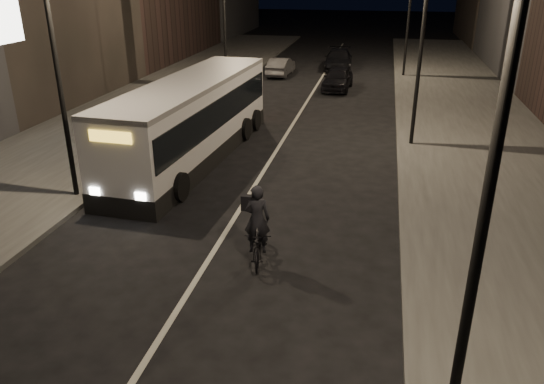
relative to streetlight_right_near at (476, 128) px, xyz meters
The scene contains 12 objects.
ground 8.55m from the streetlight_right_near, 143.12° to the left, with size 180.00×180.00×0.00m, color black.
sidewalk_right 19.02m from the streetlight_right_near, 80.02° to the left, with size 7.00×70.00×0.16m, color #353533.
sidewalk_left 23.31m from the streetlight_right_near, 127.54° to the left, with size 7.00×70.00×0.16m, color #353533.
streetlight_right_near is the anchor object (origin of this frame).
streetlight_right_mid 16.00m from the streetlight_right_near, 90.00° to the left, with size 1.20×0.44×8.12m.
streetlight_left_near 13.33m from the streetlight_right_near, 143.12° to the left, with size 1.20×0.44×8.12m.
streetlight_left_far 28.10m from the streetlight_right_near, 112.30° to the left, with size 1.20×0.44×8.12m.
city_bus 15.69m from the streetlight_right_near, 123.56° to the left, with size 3.32×11.87×3.16m.
cyclist_on_bicycle 8.04m from the streetlight_right_near, 127.59° to the left, with size 1.00×2.02×2.23m.
car_near 27.68m from the streetlight_right_near, 98.26° to the left, with size 1.65×4.09×1.39m, color black.
car_mid 32.38m from the streetlight_right_near, 105.07° to the left, with size 1.35×3.86×1.27m, color #3F3F42.
car_far 35.03m from the streetlight_right_near, 97.50° to the left, with size 2.00×4.91×1.43m, color black.
Camera 1 is at (4.14, -10.68, 7.19)m, focal length 35.00 mm.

